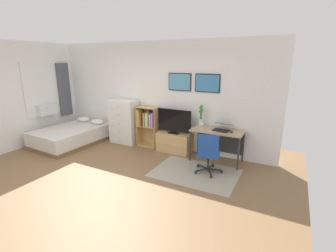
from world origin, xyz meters
name	(u,v)px	position (x,y,z in m)	size (l,w,h in m)	color
ground_plane	(92,183)	(0.00, 0.00, 0.00)	(7.20, 7.20, 0.00)	brown
wall_back_with_posters	(157,95)	(0.01, 2.43, 1.35)	(6.12, 0.09, 2.70)	white
area_rug	(195,173)	(1.57, 1.30, 0.00)	(1.70, 1.20, 0.01)	#9E937F
bed	(72,135)	(-2.12, 1.42, 0.23)	(1.40, 1.95, 0.57)	brown
dresser	(124,122)	(-0.87, 2.15, 0.60)	(0.77, 0.46, 1.19)	white
bookshelf	(148,123)	(-0.15, 2.21, 0.65)	(0.57, 0.30, 1.06)	tan
tv_stand	(174,142)	(0.66, 2.17, 0.24)	(0.86, 0.41, 0.48)	tan
television	(174,121)	(0.66, 2.15, 0.79)	(0.89, 0.16, 0.60)	black
desk	(218,135)	(1.77, 2.16, 0.60)	(1.13, 0.57, 0.74)	tan
office_chair	(208,153)	(1.80, 1.39, 0.46)	(0.58, 0.57, 0.86)	#232326
laptop	(222,127)	(1.86, 2.14, 0.80)	(0.40, 0.43, 0.16)	black
computer_mouse	(232,132)	(2.09, 2.04, 0.76)	(0.06, 0.10, 0.03)	#262628
bamboo_vase	(201,115)	(1.31, 2.24, 1.00)	(0.11, 0.11, 0.50)	silver
wine_glass	(202,123)	(1.44, 2.00, 0.87)	(0.07, 0.07, 0.18)	silver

